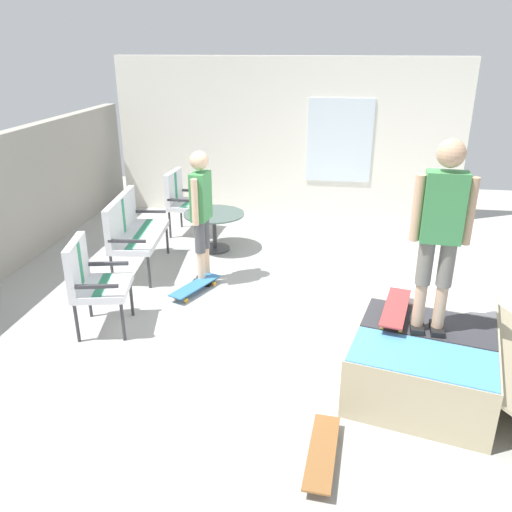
# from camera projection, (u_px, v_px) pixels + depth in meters

# --- Properties ---
(ground_plane) EXTENTS (12.00, 12.00, 0.10)m
(ground_plane) POSITION_uv_depth(u_px,v_px,m) (298.00, 315.00, 6.06)
(ground_plane) COLOR #A8A8A3
(house_facade) EXTENTS (0.23, 6.00, 2.70)m
(house_facade) POSITION_uv_depth(u_px,v_px,m) (288.00, 138.00, 9.07)
(house_facade) COLOR white
(house_facade) RESTS_ON ground_plane
(skate_ramp) EXTENTS (2.16, 2.27, 0.56)m
(skate_ramp) POSITION_uv_depth(u_px,v_px,m) (429.00, 350.00, 4.78)
(skate_ramp) COLOR tan
(skate_ramp) RESTS_ON ground_plane
(patio_bench) EXTENTS (1.30, 0.68, 1.02)m
(patio_bench) POSITION_uv_depth(u_px,v_px,m) (131.00, 227.00, 6.95)
(patio_bench) COLOR #38383D
(patio_bench) RESTS_ON ground_plane
(patio_chair_near_house) EXTENTS (0.65, 0.58, 1.02)m
(patio_chair_near_house) POSITION_uv_depth(u_px,v_px,m) (181.00, 197.00, 8.32)
(patio_chair_near_house) COLOR #38383D
(patio_chair_near_house) RESTS_ON ground_plane
(patio_chair_by_wall) EXTENTS (0.72, 0.66, 1.02)m
(patio_chair_by_wall) POSITION_uv_depth(u_px,v_px,m) (90.00, 277.00, 5.46)
(patio_chair_by_wall) COLOR #38383D
(patio_chair_by_wall) RESTS_ON ground_plane
(patio_table) EXTENTS (0.90, 0.90, 0.57)m
(patio_table) POSITION_uv_depth(u_px,v_px,m) (214.00, 224.00, 7.71)
(patio_table) COLOR #38383D
(patio_table) RESTS_ON ground_plane
(person_watching) EXTENTS (0.48, 0.27, 1.71)m
(person_watching) POSITION_uv_depth(u_px,v_px,m) (201.00, 208.00, 6.41)
(person_watching) COLOR black
(person_watching) RESTS_ON ground_plane
(person_skater) EXTENTS (0.26, 0.48, 1.66)m
(person_skater) POSITION_uv_depth(u_px,v_px,m) (441.00, 226.00, 4.19)
(person_skater) COLOR black
(person_skater) RESTS_ON skate_ramp
(skateboard_by_bench) EXTENTS (0.81, 0.51, 0.10)m
(skateboard_by_bench) POSITION_uv_depth(u_px,v_px,m) (195.00, 286.00, 6.48)
(skateboard_by_bench) COLOR #3372B2
(skateboard_by_bench) RESTS_ON ground_plane
(skateboard_spare) EXTENTS (0.81, 0.27, 0.10)m
(skateboard_spare) POSITION_uv_depth(u_px,v_px,m) (322.00, 452.00, 3.85)
(skateboard_spare) COLOR brown
(skateboard_spare) RESTS_ON ground_plane
(skateboard_on_ramp) EXTENTS (0.82, 0.37, 0.10)m
(skateboard_on_ramp) POSITION_uv_depth(u_px,v_px,m) (396.00, 308.00, 4.76)
(skateboard_on_ramp) COLOR #B23838
(skateboard_on_ramp) RESTS_ON skate_ramp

